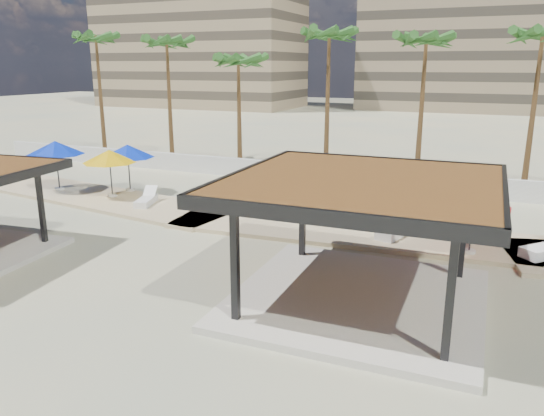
% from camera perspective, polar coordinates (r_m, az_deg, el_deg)
% --- Properties ---
extents(ground, '(200.00, 200.00, 0.00)m').
position_cam_1_polar(ground, '(17.74, -4.08, -8.42)').
color(ground, '#CCB987').
rests_on(ground, ground).
extents(promenade, '(44.45, 7.97, 0.24)m').
position_cam_1_polar(promenade, '(23.80, 8.85, -2.20)').
color(promenade, '#C6B284').
rests_on(promenade, ground).
extents(boundary_wall, '(56.00, 0.30, 1.20)m').
position_cam_1_polar(boundary_wall, '(31.97, 9.31, 3.26)').
color(boundary_wall, silver).
rests_on(boundary_wall, ground).
extents(building_west, '(34.00, 16.00, 32.40)m').
position_cam_1_polar(building_west, '(96.51, -7.89, 19.90)').
color(building_west, '#937F60').
rests_on(building_west, ground).
extents(building_mid, '(38.00, 16.00, 30.40)m').
position_cam_1_polar(building_mid, '(92.71, 22.53, 18.52)').
color(building_mid, '#847259').
rests_on(building_mid, ground).
extents(pavilion_central, '(7.91, 7.91, 3.93)m').
position_cam_1_polar(pavilion_central, '(15.98, 9.53, -2.32)').
color(pavilion_central, beige).
rests_on(pavilion_central, ground).
extents(umbrella_a, '(3.51, 3.51, 2.63)m').
position_cam_1_polar(umbrella_a, '(30.67, -15.27, 5.91)').
color(umbrella_a, beige).
rests_on(umbrella_a, promenade).
extents(umbrella_b, '(3.45, 3.45, 2.54)m').
position_cam_1_polar(umbrella_b, '(29.62, -17.10, 5.32)').
color(umbrella_b, beige).
rests_on(umbrella_b, promenade).
extents(umbrella_c, '(3.69, 3.69, 2.48)m').
position_cam_1_polar(umbrella_c, '(20.97, 20.95, 0.97)').
color(umbrella_c, beige).
rests_on(umbrella_c, promenade).
extents(umbrella_f, '(3.45, 3.45, 2.79)m').
position_cam_1_polar(umbrella_f, '(32.21, -22.28, 6.00)').
color(umbrella_f, beige).
rests_on(umbrella_f, promenade).
extents(lounger_a, '(1.25, 2.14, 0.77)m').
position_cam_1_polar(lounger_a, '(27.88, -13.38, 0.79)').
color(lounger_a, white).
rests_on(lounger_a, promenade).
extents(lounger_b, '(1.31, 2.41, 0.87)m').
position_cam_1_polar(lounger_b, '(22.77, 13.13, -2.36)').
color(lounger_b, white).
rests_on(lounger_b, promenade).
extents(palm_a, '(3.00, 3.00, 9.84)m').
position_cam_1_polar(palm_a, '(43.47, -18.39, 16.48)').
color(palm_a, brown).
rests_on(palm_a, ground).
extents(palm_b, '(3.00, 3.00, 9.46)m').
position_cam_1_polar(palm_b, '(40.09, -11.25, 16.60)').
color(palm_b, brown).
rests_on(palm_b, ground).
extents(palm_c, '(3.00, 3.00, 8.16)m').
position_cam_1_polar(palm_c, '(36.48, -3.64, 15.09)').
color(palm_c, brown).
rests_on(palm_c, ground).
extents(palm_d, '(3.00, 3.00, 9.74)m').
position_cam_1_polar(palm_d, '(34.95, 6.16, 17.48)').
color(palm_d, brown).
rests_on(palm_d, ground).
extents(palm_e, '(3.00, 3.00, 9.29)m').
position_cam_1_polar(palm_e, '(33.10, 16.23, 16.40)').
color(palm_e, brown).
rests_on(palm_e, ground).
extents(palm_f, '(3.00, 3.00, 9.44)m').
position_cam_1_polar(palm_f, '(33.01, 27.05, 15.64)').
color(palm_f, brown).
rests_on(palm_f, ground).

